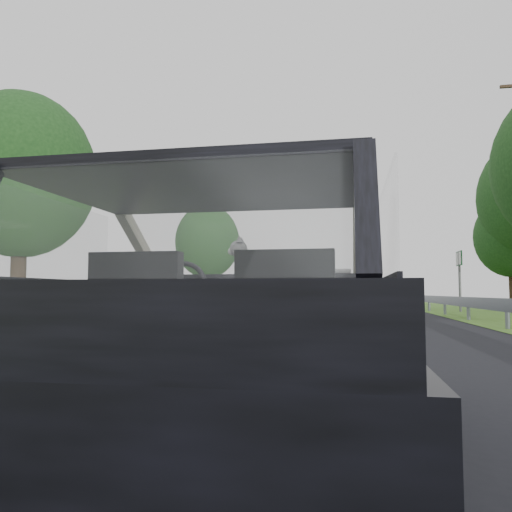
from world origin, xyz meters
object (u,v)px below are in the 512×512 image
at_px(subject_car, 227,318).
at_px(highway_sign, 460,281).
at_px(other_car, 324,293).
at_px(cat, 277,262).

xyz_separation_m(subject_car, highway_sign, (5.66, 21.22, 0.66)).
relative_size(other_car, highway_sign, 1.85).
height_order(subject_car, highway_sign, highway_sign).
bearing_deg(other_car, subject_car, -92.12).
relative_size(cat, highway_sign, 0.22).
height_order(subject_car, other_car, other_car).
distance_m(cat, highway_sign, 21.34).
xyz_separation_m(cat, other_car, (-0.72, 20.87, -0.25)).
distance_m(cat, other_car, 20.88).
height_order(subject_car, cat, subject_car).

